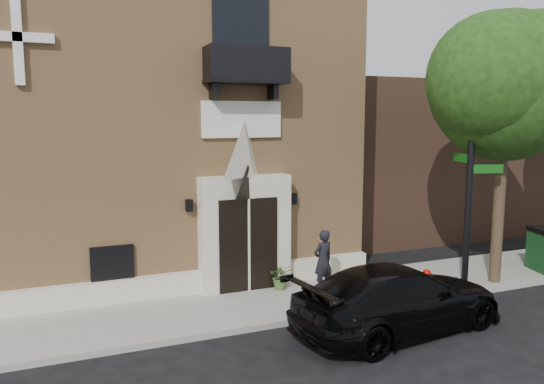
# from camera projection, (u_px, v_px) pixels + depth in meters

# --- Properties ---
(ground) EXTENTS (120.00, 120.00, 0.00)m
(ground) POSITION_uv_depth(u_px,v_px,m) (322.00, 321.00, 13.00)
(ground) COLOR black
(ground) RESTS_ON ground
(sidewalk) EXTENTS (42.00, 3.00, 0.15)m
(sidewalk) POSITION_uv_depth(u_px,v_px,m) (328.00, 294.00, 14.74)
(sidewalk) COLOR gray
(sidewalk) RESTS_ON ground
(church) EXTENTS (12.20, 11.01, 9.30)m
(church) POSITION_uv_depth(u_px,v_px,m) (141.00, 127.00, 18.50)
(church) COLOR tan
(church) RESTS_ON ground
(neighbour_building) EXTENTS (18.00, 8.00, 6.40)m
(neighbour_building) POSITION_uv_depth(u_px,v_px,m) (457.00, 155.00, 25.35)
(neighbour_building) COLOR brown
(neighbour_building) RESTS_ON ground
(street_tree_left) EXTENTS (4.97, 4.38, 7.77)m
(street_tree_left) POSITION_uv_depth(u_px,v_px,m) (510.00, 85.00, 14.80)
(street_tree_left) COLOR #38281C
(street_tree_left) RESTS_ON sidewalk
(black_sedan) EXTENTS (5.62, 2.87, 1.56)m
(black_sedan) POSITION_uv_depth(u_px,v_px,m) (399.00, 298.00, 12.30)
(black_sedan) COLOR black
(black_sedan) RESTS_ON ground
(street_sign) EXTENTS (1.02, 1.20, 6.59)m
(street_sign) POSITION_uv_depth(u_px,v_px,m) (470.00, 172.00, 14.49)
(street_sign) COLOR black
(street_sign) RESTS_ON sidewalk
(fire_hydrant) EXTENTS (0.42, 0.33, 0.73)m
(fire_hydrant) POSITION_uv_depth(u_px,v_px,m) (427.00, 283.00, 14.37)
(fire_hydrant) COLOR #A90A00
(fire_hydrant) RESTS_ON sidewalk
(planter) EXTENTS (0.79, 0.73, 0.73)m
(planter) POSITION_uv_depth(u_px,v_px,m) (281.00, 276.00, 14.93)
(planter) COLOR #45652E
(planter) RESTS_ON sidewalk
(pedestrian_near) EXTENTS (0.71, 0.55, 1.73)m
(pedestrian_near) POSITION_uv_depth(u_px,v_px,m) (323.00, 261.00, 14.68)
(pedestrian_near) COLOR black
(pedestrian_near) RESTS_ON sidewalk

